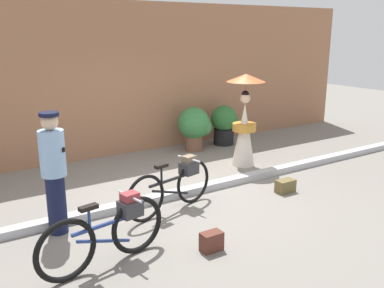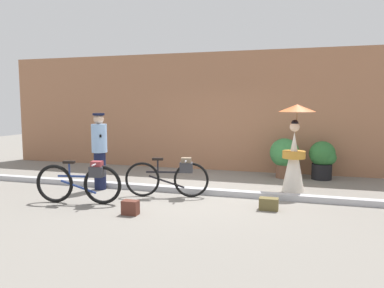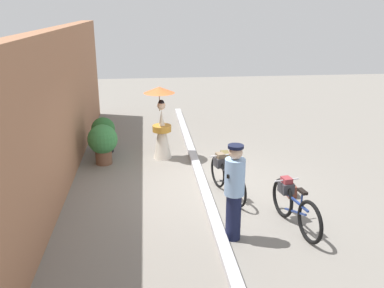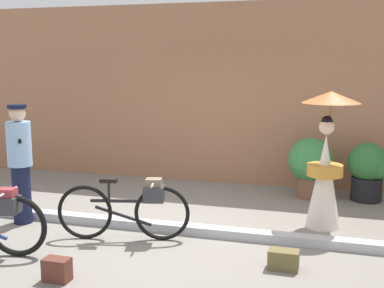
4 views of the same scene
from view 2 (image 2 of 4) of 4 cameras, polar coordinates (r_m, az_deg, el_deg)
name	(u,v)px [view 2 (image 2 of 4)]	position (r m, az deg, el deg)	size (l,w,h in m)	color
ground_plane	(195,193)	(8.05, 0.49, -7.57)	(30.00, 30.00, 0.00)	gray
building_wall	(225,112)	(10.87, 5.12, 4.96)	(14.00, 0.40, 3.38)	#9E6B4C
sidewalk_curb	(195,191)	(8.04, 0.49, -7.15)	(14.00, 0.20, 0.12)	#B2B2B7
bicycle_near_officer	(171,176)	(7.68, -3.24, -4.92)	(1.69, 0.55, 0.82)	black
bicycle_far_side	(81,181)	(7.48, -16.55, -5.49)	(1.69, 0.48, 0.83)	black
person_officer	(99,149)	(8.54, -13.96, -0.73)	(0.34, 0.34, 1.71)	#141938
person_with_parasol	(294,148)	(8.39, 15.40, -0.63)	(0.79, 0.79, 1.90)	silver
potted_plant_by_door	(323,158)	(9.99, 19.38, -2.10)	(0.66, 0.64, 0.98)	black
potted_plant_small	(285,155)	(9.91, 14.08, -1.69)	(0.77, 0.75, 1.03)	brown
backpack_on_pavement	(130,207)	(6.62, -9.42, -9.52)	(0.28, 0.17, 0.25)	#592D23
backpack_spare	(269,204)	(6.95, 11.65, -8.93)	(0.34, 0.20, 0.22)	brown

